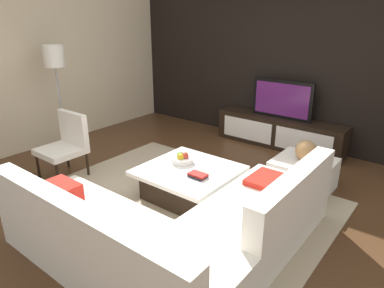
% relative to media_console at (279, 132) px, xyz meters
% --- Properties ---
extents(ground_plane, '(14.00, 14.00, 0.00)m').
position_rel_media_console_xyz_m(ground_plane, '(-0.00, -2.40, -0.25)').
color(ground_plane, '#4C301C').
extents(feature_wall_back, '(6.40, 0.12, 2.80)m').
position_rel_media_console_xyz_m(feature_wall_back, '(-0.00, 0.30, 1.15)').
color(feature_wall_back, black).
rests_on(feature_wall_back, ground).
extents(side_wall_left, '(0.12, 5.20, 2.80)m').
position_rel_media_console_xyz_m(side_wall_left, '(-3.20, -2.20, 1.15)').
color(side_wall_left, beige).
rests_on(side_wall_left, ground).
extents(area_rug, '(3.38, 2.42, 0.01)m').
position_rel_media_console_xyz_m(area_rug, '(-0.10, -2.40, -0.24)').
color(area_rug, tan).
rests_on(area_rug, ground).
extents(media_console, '(2.15, 0.43, 0.50)m').
position_rel_media_console_xyz_m(media_console, '(0.00, 0.00, 0.00)').
color(media_console, black).
rests_on(media_console, ground).
extents(television, '(1.02, 0.06, 0.62)m').
position_rel_media_console_xyz_m(television, '(-0.00, 0.00, 0.56)').
color(television, black).
rests_on(television, media_console).
extents(sectional_couch, '(2.34, 2.41, 0.80)m').
position_rel_media_console_xyz_m(sectional_couch, '(0.52, -3.24, 0.02)').
color(sectional_couch, white).
rests_on(sectional_couch, ground).
extents(coffee_table, '(1.08, 1.04, 0.38)m').
position_rel_media_console_xyz_m(coffee_table, '(-0.10, -2.30, -0.05)').
color(coffee_table, black).
rests_on(coffee_table, ground).
extents(accent_chair_near, '(0.56, 0.54, 0.87)m').
position_rel_media_console_xyz_m(accent_chair_near, '(-1.81, -2.82, 0.24)').
color(accent_chair_near, black).
rests_on(accent_chair_near, ground).
extents(floor_lamp, '(0.30, 0.30, 1.68)m').
position_rel_media_console_xyz_m(floor_lamp, '(-2.62, -2.35, 1.16)').
color(floor_lamp, '#A5A5AA').
rests_on(floor_lamp, ground).
extents(ottoman, '(0.70, 0.70, 0.40)m').
position_rel_media_console_xyz_m(ottoman, '(0.91, -1.24, -0.05)').
color(ottoman, white).
rests_on(ottoman, ground).
extents(fruit_bowl, '(0.28, 0.28, 0.14)m').
position_rel_media_console_xyz_m(fruit_bowl, '(-0.28, -2.20, 0.18)').
color(fruit_bowl, silver).
rests_on(fruit_bowl, coffee_table).
extents(decorative_ball, '(0.26, 0.26, 0.26)m').
position_rel_media_console_xyz_m(decorative_ball, '(0.91, -1.24, 0.28)').
color(decorative_ball, '#997247').
rests_on(decorative_ball, ottoman).
extents(book_stack, '(0.21, 0.15, 0.05)m').
position_rel_media_console_xyz_m(book_stack, '(0.12, -2.41, 0.15)').
color(book_stack, '#1E232D').
rests_on(book_stack, coffee_table).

